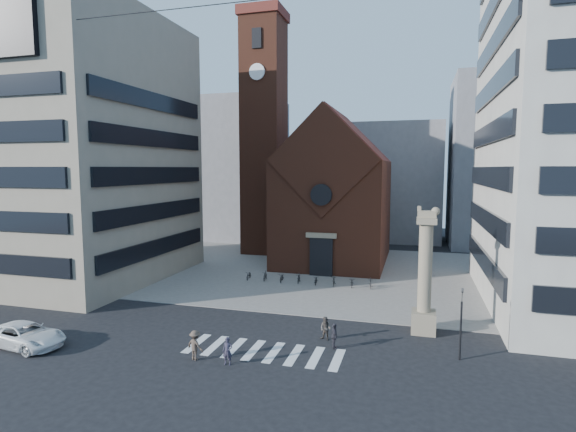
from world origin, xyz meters
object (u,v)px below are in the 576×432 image
(pedestrian_0, at_px, (228,351))
(scooter_0, at_px, (249,275))
(traffic_light, at_px, (461,322))
(lion_column, at_px, (425,283))
(white_car, at_px, (25,335))
(pedestrian_1, at_px, (326,328))
(pedestrian_2, at_px, (334,336))

(pedestrian_0, distance_m, scooter_0, 19.67)
(traffic_light, distance_m, scooter_0, 23.67)
(lion_column, bearing_deg, white_car, -158.63)
(white_car, relative_size, pedestrian_1, 3.45)
(pedestrian_0, relative_size, scooter_0, 1.01)
(pedestrian_1, bearing_deg, scooter_0, 147.13)
(lion_column, xyz_separation_m, white_car, (-24.13, -9.44, -2.72))
(lion_column, distance_m, pedestrian_0, 13.93)
(lion_column, xyz_separation_m, scooter_0, (-16.70, 10.41, -2.99))
(pedestrian_1, xyz_separation_m, scooter_0, (-10.53, 13.55, -0.30))
(lion_column, bearing_deg, pedestrian_1, -153.00)
(pedestrian_1, bearing_deg, pedestrian_2, -37.83)
(traffic_light, distance_m, white_car, 26.73)
(scooter_0, bearing_deg, pedestrian_1, -59.46)
(pedestrian_2, distance_m, scooter_0, 18.63)
(pedestrian_1, distance_m, pedestrian_2, 1.48)
(pedestrian_1, bearing_deg, white_car, -141.40)
(pedestrian_1, bearing_deg, pedestrian_0, -112.44)
(white_car, distance_m, scooter_0, 21.19)
(white_car, bearing_deg, lion_column, -62.81)
(lion_column, distance_m, pedestrian_2, 7.42)
(traffic_light, height_order, pedestrian_0, traffic_light)
(pedestrian_1, height_order, pedestrian_2, pedestrian_2)
(pedestrian_0, bearing_deg, pedestrian_1, 44.64)
(traffic_light, xyz_separation_m, pedestrian_1, (-8.16, 0.86, -1.52))
(traffic_light, bearing_deg, white_car, -168.24)
(lion_column, relative_size, white_car, 1.63)
(white_car, xyz_separation_m, scooter_0, (7.43, 19.85, -0.27))
(pedestrian_0, relative_size, pedestrian_1, 1.04)
(traffic_light, relative_size, pedestrian_0, 2.68)
(pedestrian_0, xyz_separation_m, pedestrian_1, (4.65, 5.21, -0.03))
(white_car, relative_size, pedestrian_2, 3.29)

